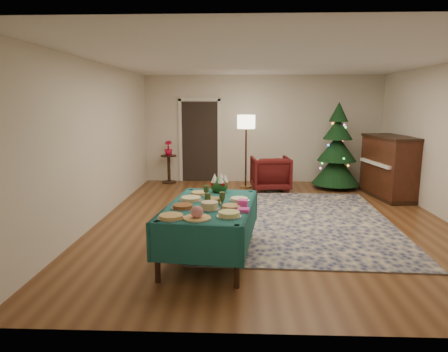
{
  "coord_description": "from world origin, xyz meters",
  "views": [
    {
      "loc": [
        -0.58,
        -6.74,
        2.03
      ],
      "look_at": [
        -0.81,
        -0.74,
        0.92
      ],
      "focal_mm": 32.0,
      "sensor_mm": 36.0,
      "label": 1
    }
  ],
  "objects_px": {
    "buffet_table": "(210,215)",
    "gift_box": "(243,203)",
    "side_table": "(169,169)",
    "potted_plant": "(168,151)",
    "floor_lamp": "(246,126)",
    "armchair": "(270,172)",
    "piano": "(390,168)",
    "christmas_tree": "(337,150)"
  },
  "relations": [
    {
      "from": "buffet_table",
      "to": "gift_box",
      "type": "xyz_separation_m",
      "value": [
        0.42,
        -0.13,
        0.19
      ]
    },
    {
      "from": "buffet_table",
      "to": "side_table",
      "type": "xyz_separation_m",
      "value": [
        -1.41,
        4.92,
        -0.23
      ]
    },
    {
      "from": "potted_plant",
      "to": "floor_lamp",
      "type": "bearing_deg",
      "value": -13.61
    },
    {
      "from": "armchair",
      "to": "floor_lamp",
      "type": "relative_size",
      "value": 0.5
    },
    {
      "from": "buffet_table",
      "to": "piano",
      "type": "height_order",
      "value": "piano"
    },
    {
      "from": "buffet_table",
      "to": "gift_box",
      "type": "relative_size",
      "value": 17.04
    },
    {
      "from": "christmas_tree",
      "to": "buffet_table",
      "type": "bearing_deg",
      "value": -121.01
    },
    {
      "from": "floor_lamp",
      "to": "christmas_tree",
      "type": "bearing_deg",
      "value": 0.45
    },
    {
      "from": "armchair",
      "to": "side_table",
      "type": "xyz_separation_m",
      "value": [
        -2.52,
        0.76,
        -0.09
      ]
    },
    {
      "from": "potted_plant",
      "to": "piano",
      "type": "relative_size",
      "value": 0.23
    },
    {
      "from": "buffet_table",
      "to": "floor_lamp",
      "type": "height_order",
      "value": "floor_lamp"
    },
    {
      "from": "floor_lamp",
      "to": "piano",
      "type": "distance_m",
      "value": 3.31
    },
    {
      "from": "christmas_tree",
      "to": "piano",
      "type": "distance_m",
      "value": 1.32
    },
    {
      "from": "armchair",
      "to": "gift_box",
      "type": "bearing_deg",
      "value": 75.08
    },
    {
      "from": "buffet_table",
      "to": "floor_lamp",
      "type": "xyz_separation_m",
      "value": [
        0.53,
        4.45,
        0.89
      ]
    },
    {
      "from": "side_table",
      "to": "christmas_tree",
      "type": "bearing_deg",
      "value": -6.32
    },
    {
      "from": "floor_lamp",
      "to": "piano",
      "type": "xyz_separation_m",
      "value": [
        3.08,
        -0.89,
        -0.82
      ]
    },
    {
      "from": "piano",
      "to": "potted_plant",
      "type": "bearing_deg",
      "value": 164.87
    },
    {
      "from": "gift_box",
      "to": "christmas_tree",
      "type": "xyz_separation_m",
      "value": [
        2.26,
        4.6,
        0.15
      ]
    },
    {
      "from": "christmas_tree",
      "to": "floor_lamp",
      "type": "bearing_deg",
      "value": -179.55
    },
    {
      "from": "side_table",
      "to": "potted_plant",
      "type": "distance_m",
      "value": 0.47
    },
    {
      "from": "piano",
      "to": "floor_lamp",
      "type": "bearing_deg",
      "value": 163.92
    },
    {
      "from": "armchair",
      "to": "piano",
      "type": "distance_m",
      "value": 2.59
    },
    {
      "from": "buffet_table",
      "to": "potted_plant",
      "type": "relative_size",
      "value": 5.33
    },
    {
      "from": "gift_box",
      "to": "potted_plant",
      "type": "distance_m",
      "value": 5.38
    },
    {
      "from": "gift_box",
      "to": "potted_plant",
      "type": "height_order",
      "value": "potted_plant"
    },
    {
      "from": "side_table",
      "to": "christmas_tree",
      "type": "height_order",
      "value": "christmas_tree"
    },
    {
      "from": "armchair",
      "to": "potted_plant",
      "type": "height_order",
      "value": "potted_plant"
    },
    {
      "from": "floor_lamp",
      "to": "piano",
      "type": "relative_size",
      "value": 1.07
    },
    {
      "from": "side_table",
      "to": "piano",
      "type": "xyz_separation_m",
      "value": [
        5.03,
        -1.36,
        0.3
      ]
    },
    {
      "from": "buffet_table",
      "to": "side_table",
      "type": "bearing_deg",
      "value": 106.04
    },
    {
      "from": "gift_box",
      "to": "floor_lamp",
      "type": "distance_m",
      "value": 4.64
    },
    {
      "from": "side_table",
      "to": "potted_plant",
      "type": "height_order",
      "value": "potted_plant"
    },
    {
      "from": "gift_box",
      "to": "armchair",
      "type": "xyz_separation_m",
      "value": [
        0.68,
        4.3,
        -0.33
      ]
    },
    {
      "from": "armchair",
      "to": "floor_lamp",
      "type": "height_order",
      "value": "floor_lamp"
    },
    {
      "from": "gift_box",
      "to": "christmas_tree",
      "type": "relative_size",
      "value": 0.06
    },
    {
      "from": "floor_lamp",
      "to": "gift_box",
      "type": "bearing_deg",
      "value": -91.37
    },
    {
      "from": "potted_plant",
      "to": "piano",
      "type": "xyz_separation_m",
      "value": [
        5.03,
        -1.36,
        -0.17
      ]
    },
    {
      "from": "christmas_tree",
      "to": "piano",
      "type": "bearing_deg",
      "value": -44.29
    },
    {
      "from": "potted_plant",
      "to": "christmas_tree",
      "type": "relative_size",
      "value": 0.18
    },
    {
      "from": "gift_box",
      "to": "christmas_tree",
      "type": "bearing_deg",
      "value": 63.81
    },
    {
      "from": "gift_box",
      "to": "side_table",
      "type": "distance_m",
      "value": 5.39
    }
  ]
}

